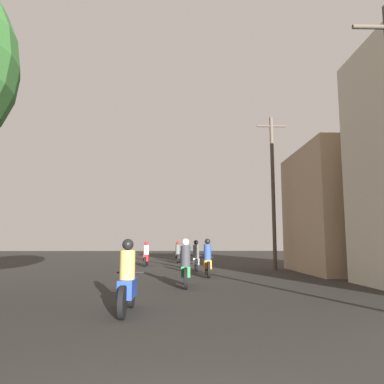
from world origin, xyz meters
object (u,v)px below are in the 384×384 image
at_px(utility_pole_far, 273,189).
at_px(motorcycle_green, 186,268).
at_px(motorcycle_red, 146,256).
at_px(motorcycle_orange, 208,261).
at_px(motorcycle_white, 196,258).
at_px(motorcycle_blue, 127,283).
at_px(building_right_far, 354,210).
at_px(motorcycle_black, 178,254).

bearing_deg(utility_pole_far, motorcycle_green, -123.39).
height_order(motorcycle_green, motorcycle_red, motorcycle_green).
height_order(motorcycle_orange, motorcycle_white, motorcycle_orange).
height_order(motorcycle_blue, building_right_far, building_right_far).
height_order(motorcycle_blue, utility_pole_far, utility_pole_far).
distance_m(motorcycle_white, building_right_far, 8.26).
distance_m(building_right_far, utility_pole_far, 4.18).
bearing_deg(motorcycle_orange, motorcycle_black, 88.40).
xyz_separation_m(motorcycle_orange, building_right_far, (7.38, 1.85, 2.37)).
bearing_deg(building_right_far, motorcycle_blue, -133.76).
bearing_deg(motorcycle_blue, motorcycle_white, 81.44).
bearing_deg(motorcycle_green, building_right_far, 35.45).
relative_size(motorcycle_red, utility_pole_far, 0.23).
height_order(motorcycle_blue, motorcycle_black, motorcycle_blue).
distance_m(motorcycle_blue, building_right_far, 14.13).
bearing_deg(utility_pole_far, motorcycle_blue, -117.21).
relative_size(motorcycle_green, utility_pole_far, 0.24).
relative_size(motorcycle_black, utility_pole_far, 0.23).
relative_size(motorcycle_black, building_right_far, 0.30).
bearing_deg(motorcycle_blue, utility_pole_far, 63.45).
bearing_deg(building_right_far, motorcycle_red, 153.58).
relative_size(motorcycle_blue, motorcycle_orange, 0.97).
bearing_deg(motorcycle_green, motorcycle_white, 86.99).
distance_m(motorcycle_orange, motorcycle_red, 7.88).
xyz_separation_m(motorcycle_white, motorcycle_black, (-1.02, 7.11, -0.01)).
bearing_deg(utility_pole_far, building_right_far, -26.55).
height_order(building_right_far, utility_pole_far, utility_pole_far).
distance_m(motorcycle_blue, motorcycle_green, 4.70).
bearing_deg(motorcycle_green, utility_pole_far, 58.58).
bearing_deg(motorcycle_red, motorcycle_white, -52.50).
bearing_deg(motorcycle_red, motorcycle_orange, -66.06).
xyz_separation_m(motorcycle_green, motorcycle_red, (-2.31, 10.83, -0.02)).
bearing_deg(motorcycle_red, building_right_far, -27.20).
bearing_deg(motorcycle_black, motorcycle_white, -81.76).
height_order(motorcycle_blue, motorcycle_white, motorcycle_white).
distance_m(motorcycle_blue, utility_pole_far, 13.81).
distance_m(motorcycle_blue, motorcycle_white, 11.80).
relative_size(motorcycle_orange, motorcycle_white, 1.03).
relative_size(motorcycle_green, building_right_far, 0.32).
xyz_separation_m(motorcycle_green, motorcycle_black, (-0.40, 14.23, -0.02)).
relative_size(motorcycle_orange, building_right_far, 0.32).
distance_m(motorcycle_red, building_right_far, 12.16).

